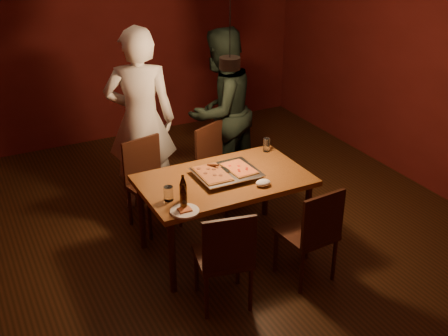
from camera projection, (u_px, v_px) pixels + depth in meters
name	position (u px, v px, depth m)	size (l,w,h in m)	color
room_shell	(230.00, 103.00, 4.87)	(6.00, 6.00, 6.00)	#3A1F0F
dining_table	(224.00, 185.00, 5.04)	(1.50, 0.90, 0.75)	brown
chair_far_left	(148.00, 175.00, 5.53)	(0.50, 0.50, 0.49)	#38190F
chair_far_right	(217.00, 159.00, 5.86)	(0.56, 0.56, 0.49)	#38190F
chair_near_left	(226.00, 252.00, 4.35)	(0.50, 0.50, 0.49)	#38190F
chair_near_right	(313.00, 227.00, 4.66)	(0.45, 0.45, 0.49)	#38190F
pizza_tray	(227.00, 174.00, 5.02)	(0.55, 0.45, 0.05)	silver
pizza_meat	(212.00, 174.00, 4.96)	(0.24, 0.39, 0.02)	maroon
pizza_cheese	(239.00, 168.00, 5.05)	(0.21, 0.34, 0.02)	gold
spatula	(224.00, 170.00, 5.02)	(0.09, 0.24, 0.04)	silver
beer_bottle_a	(183.00, 197.00, 4.47)	(0.06, 0.06, 0.22)	black
beer_bottle_b	(183.00, 188.00, 4.59)	(0.06, 0.06, 0.23)	black
water_glass_left	(168.00, 194.00, 4.62)	(0.08, 0.08, 0.12)	silver
water_glass_right	(266.00, 145.00, 5.50)	(0.07, 0.07, 0.14)	silver
plate_slice	(185.00, 211.00, 4.47)	(0.23, 0.23, 0.03)	white
napkin	(263.00, 183.00, 4.86)	(0.14, 0.10, 0.06)	white
diner_white	(141.00, 120.00, 5.69)	(0.70, 0.46, 1.93)	silver
diner_dark	(221.00, 111.00, 6.10)	(0.88, 0.69, 1.81)	black
pendant_lamp	(230.00, 62.00, 4.71)	(0.18, 0.18, 1.10)	black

